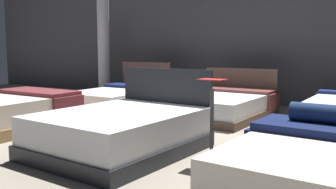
{
  "coord_description": "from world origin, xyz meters",
  "views": [
    {
      "loc": [
        2.84,
        -4.91,
        1.25
      ],
      "look_at": [
        -0.23,
        0.01,
        0.53
      ],
      "focal_mm": 39.84,
      "sensor_mm": 36.0,
      "label": 1
    }
  ],
  "objects_px": {
    "bed_0": "(5,113)",
    "bed_3": "(121,97)",
    "support_pillar": "(103,29)",
    "bed_1": "(121,131)",
    "bed_2": "(326,165)",
    "bed_4": "(219,105)",
    "price_sign": "(212,132)"
  },
  "relations": [
    {
      "from": "bed_1",
      "to": "support_pillar",
      "type": "bearing_deg",
      "value": 136.82
    },
    {
      "from": "bed_0",
      "to": "bed_4",
      "type": "height_order",
      "value": "bed_4"
    },
    {
      "from": "bed_3",
      "to": "bed_4",
      "type": "xyz_separation_m",
      "value": [
        2.31,
        0.02,
        0.02
      ]
    },
    {
      "from": "bed_1",
      "to": "support_pillar",
      "type": "distance_m",
      "value": 5.86
    },
    {
      "from": "bed_0",
      "to": "bed_1",
      "type": "relative_size",
      "value": 1.0
    },
    {
      "from": "bed_2",
      "to": "price_sign",
      "type": "xyz_separation_m",
      "value": [
        -1.18,
        0.14,
        0.13
      ]
    },
    {
      "from": "bed_0",
      "to": "bed_3",
      "type": "xyz_separation_m",
      "value": [
        -0.0,
        2.8,
        -0.05
      ]
    },
    {
      "from": "bed_0",
      "to": "bed_2",
      "type": "distance_m",
      "value": 4.62
    },
    {
      "from": "bed_2",
      "to": "support_pillar",
      "type": "height_order",
      "value": "support_pillar"
    },
    {
      "from": "price_sign",
      "to": "bed_4",
      "type": "bearing_deg",
      "value": 112.87
    },
    {
      "from": "bed_0",
      "to": "bed_3",
      "type": "relative_size",
      "value": 0.95
    },
    {
      "from": "price_sign",
      "to": "support_pillar",
      "type": "xyz_separation_m",
      "value": [
        -5.04,
        3.95,
        1.4
      ]
    },
    {
      "from": "bed_2",
      "to": "price_sign",
      "type": "height_order",
      "value": "price_sign"
    },
    {
      "from": "bed_2",
      "to": "bed_3",
      "type": "relative_size",
      "value": 0.95
    },
    {
      "from": "bed_3",
      "to": "price_sign",
      "type": "distance_m",
      "value": 4.37
    },
    {
      "from": "bed_2",
      "to": "bed_3",
      "type": "distance_m",
      "value": 5.41
    },
    {
      "from": "bed_4",
      "to": "support_pillar",
      "type": "relative_size",
      "value": 0.62
    },
    {
      "from": "bed_2",
      "to": "support_pillar",
      "type": "distance_m",
      "value": 7.59
    },
    {
      "from": "bed_0",
      "to": "bed_4",
      "type": "xyz_separation_m",
      "value": [
        2.31,
        2.82,
        -0.04
      ]
    },
    {
      "from": "bed_0",
      "to": "bed_3",
      "type": "height_order",
      "value": "bed_3"
    },
    {
      "from": "bed_4",
      "to": "bed_3",
      "type": "bearing_deg",
      "value": -177.79
    },
    {
      "from": "bed_1",
      "to": "bed_2",
      "type": "bearing_deg",
      "value": 3.51
    },
    {
      "from": "bed_1",
      "to": "bed_2",
      "type": "xyz_separation_m",
      "value": [
        2.31,
        0.01,
        -0.03
      ]
    },
    {
      "from": "bed_4",
      "to": "support_pillar",
      "type": "xyz_separation_m",
      "value": [
        -3.9,
        1.25,
        1.53
      ]
    },
    {
      "from": "bed_2",
      "to": "bed_0",
      "type": "bearing_deg",
      "value": -177.11
    },
    {
      "from": "bed_4",
      "to": "price_sign",
      "type": "relative_size",
      "value": 2.36
    },
    {
      "from": "bed_2",
      "to": "bed_3",
      "type": "bearing_deg",
      "value": 151.74
    },
    {
      "from": "bed_4",
      "to": "support_pillar",
      "type": "height_order",
      "value": "support_pillar"
    },
    {
      "from": "bed_3",
      "to": "support_pillar",
      "type": "height_order",
      "value": "support_pillar"
    },
    {
      "from": "support_pillar",
      "to": "bed_0",
      "type": "bearing_deg",
      "value": -68.65
    },
    {
      "from": "bed_1",
      "to": "bed_3",
      "type": "relative_size",
      "value": 0.95
    },
    {
      "from": "support_pillar",
      "to": "bed_1",
      "type": "bearing_deg",
      "value": -46.37
    }
  ]
}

